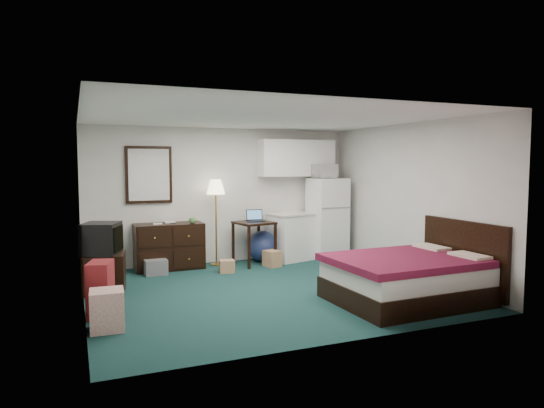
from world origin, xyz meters
name	(u,v)px	position (x,y,z in m)	size (l,w,h in m)	color
floor	(267,290)	(0.00, 0.00, 0.00)	(5.00, 4.50, 0.01)	#163D3B
ceiling	(267,117)	(0.00, 0.00, 2.50)	(5.00, 4.50, 0.01)	silver
walls	(267,205)	(0.00, 0.00, 1.25)	(5.01, 4.51, 2.50)	silver
mirror	(149,175)	(-1.35, 2.22, 1.65)	(0.80, 0.06, 1.00)	white
upper_cabinets	(297,158)	(1.45, 2.08, 1.95)	(1.50, 0.35, 0.70)	white
headboard	(463,256)	(2.46, -1.28, 0.55)	(0.06, 1.56, 1.00)	black
dresser	(169,246)	(-1.06, 1.98, 0.40)	(1.18, 0.54, 0.80)	black
floor_lamp	(216,222)	(-0.20, 1.99, 0.78)	(0.34, 0.34, 1.56)	#C08935
desk	(254,243)	(0.45, 1.77, 0.39)	(0.62, 0.62, 0.79)	black
exercise_ball	(263,246)	(0.69, 1.96, 0.29)	(0.58, 0.58, 0.58)	navy
kitchen_counter	(291,237)	(1.25, 1.91, 0.44)	(0.80, 0.61, 0.87)	white
fridge	(327,218)	(2.00, 1.83, 0.78)	(0.64, 0.64, 1.56)	white
bed	(406,280)	(1.48, -1.28, 0.30)	(1.88, 1.47, 0.60)	#5C0A27
tv_stand	(105,273)	(-2.21, 0.79, 0.28)	(0.56, 0.61, 0.56)	black
suitcase	(100,289)	(-2.32, -0.39, 0.33)	(0.26, 0.41, 0.67)	maroon
retail_box	(107,310)	(-2.28, -0.93, 0.23)	(0.36, 0.36, 0.45)	white
file_bin	(156,267)	(-1.36, 1.60, 0.13)	(0.36, 0.27, 0.25)	slate
cardboard_box_a	(227,266)	(-0.21, 1.32, 0.11)	(0.25, 0.21, 0.21)	#A86F43
cardboard_box_b	(272,258)	(0.68, 1.47, 0.14)	(0.25, 0.29, 0.29)	#A86F43
laptop	(256,216)	(0.49, 1.78, 0.89)	(0.30, 0.25, 0.21)	black
crt_tv	(101,238)	(-2.24, 0.75, 0.78)	(0.49, 0.52, 0.45)	black
microwave	(324,170)	(1.90, 1.82, 1.73)	(0.49, 0.27, 0.33)	white
book_a	(153,219)	(-1.33, 1.93, 0.91)	(0.15, 0.02, 0.20)	#A86F43
book_b	(164,216)	(-1.12, 2.07, 0.93)	(0.18, 0.02, 0.25)	#A86F43
mug	(193,220)	(-0.67, 1.84, 0.86)	(0.12, 0.10, 0.12)	#56984A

